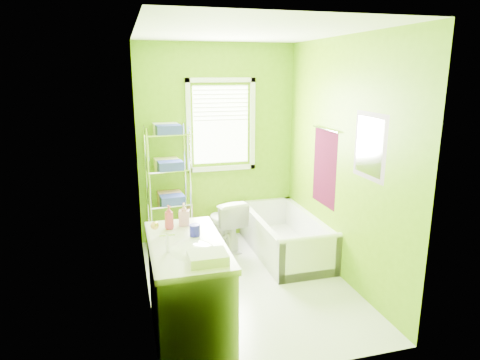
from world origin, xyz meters
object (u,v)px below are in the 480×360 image
object	(u,v)px
vanity	(188,289)
bathtub	(285,241)
toilet	(225,223)
wire_shelf_unit	(170,174)

from	to	relation	value
vanity	bathtub	bearing A→B (deg)	45.36
toilet	wire_shelf_unit	world-z (taller)	wire_shelf_unit
toilet	wire_shelf_unit	size ratio (longest dim) A/B	0.42
bathtub	vanity	size ratio (longest dim) A/B	1.35
wire_shelf_unit	bathtub	bearing A→B (deg)	-24.66
vanity	toilet	bearing A→B (deg)	67.65
toilet	vanity	bearing A→B (deg)	56.94
vanity	wire_shelf_unit	xyz separation A→B (m)	(0.10, 2.08, 0.51)
bathtub	wire_shelf_unit	bearing A→B (deg)	155.34
bathtub	toilet	world-z (taller)	toilet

